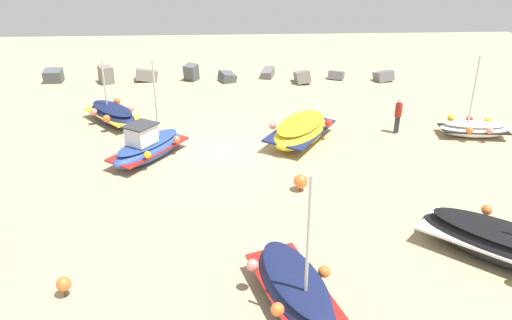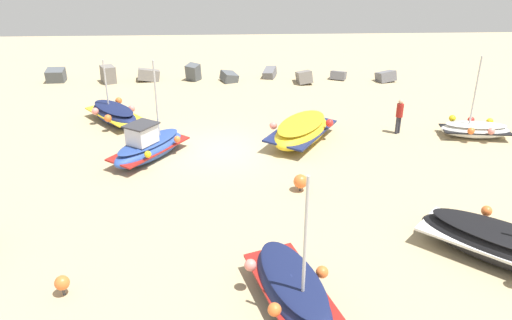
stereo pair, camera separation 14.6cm
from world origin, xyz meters
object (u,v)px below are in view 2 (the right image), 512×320
(fishing_boat_1, at_px, (301,131))
(fishing_boat_6, at_px, (475,129))
(fishing_boat_4, at_px, (114,114))
(fishing_boat_3, at_px, (292,289))
(fishing_boat_5, at_px, (149,146))
(mooring_buoy_0, at_px, (62,283))
(fishing_boat_0, at_px, (505,245))
(mooring_buoy_1, at_px, (301,181))
(person_walking, at_px, (399,114))

(fishing_boat_1, height_order, fishing_boat_6, fishing_boat_6)
(fishing_boat_1, xyz_separation_m, fishing_boat_4, (-8.94, 2.94, -0.07))
(fishing_boat_6, bearing_deg, fishing_boat_1, -170.21)
(fishing_boat_3, distance_m, fishing_boat_5, 10.57)
(fishing_boat_6, xyz_separation_m, mooring_buoy_0, (-15.64, -10.41, 0.00))
(fishing_boat_1, xyz_separation_m, fishing_boat_6, (8.09, 0.20, -0.16))
(fishing_boat_3, height_order, fishing_boat_5, fishing_boat_5)
(fishing_boat_0, height_order, mooring_buoy_0, fishing_boat_0)
(mooring_buoy_1, bearing_deg, person_walking, 46.19)
(fishing_boat_4, xyz_separation_m, person_walking, (13.61, -2.13, 0.49))
(fishing_boat_1, distance_m, fishing_boat_4, 9.41)
(fishing_boat_3, relative_size, mooring_buoy_0, 6.93)
(fishing_boat_5, bearing_deg, mooring_buoy_1, 95.64)
(fishing_boat_1, relative_size, fishing_boat_5, 1.14)
(fishing_boat_5, distance_m, fishing_boat_6, 14.77)
(fishing_boat_1, bearing_deg, fishing_boat_6, -57.60)
(mooring_buoy_0, bearing_deg, fishing_boat_0, 4.29)
(fishing_boat_3, relative_size, fishing_boat_4, 1.06)
(mooring_buoy_1, bearing_deg, fishing_boat_1, 82.27)
(fishing_boat_3, height_order, mooring_buoy_0, fishing_boat_3)
(fishing_boat_6, xyz_separation_m, mooring_buoy_1, (-8.73, -4.92, 0.00))
(fishing_boat_0, bearing_deg, mooring_buoy_0, 46.88)
(mooring_buoy_0, height_order, mooring_buoy_1, mooring_buoy_1)
(fishing_boat_1, bearing_deg, mooring_buoy_0, 174.51)
(fishing_boat_6, bearing_deg, mooring_buoy_1, -142.19)
(fishing_boat_4, bearing_deg, fishing_boat_6, 41.76)
(fishing_boat_0, xyz_separation_m, person_walking, (0.07, 10.11, 0.42))
(fishing_boat_6, bearing_deg, fishing_boat_0, -101.76)
(fishing_boat_0, distance_m, fishing_boat_5, 13.60)
(fishing_boat_0, height_order, fishing_boat_6, fishing_boat_6)
(fishing_boat_4, relative_size, person_walking, 2.27)
(fishing_boat_4, distance_m, mooring_buoy_0, 13.23)
(mooring_buoy_1, bearing_deg, fishing_boat_6, 29.43)
(fishing_boat_0, height_order, mooring_buoy_1, fishing_boat_0)
(fishing_boat_4, height_order, fishing_boat_5, fishing_boat_5)
(fishing_boat_1, distance_m, person_walking, 4.76)
(person_walking, bearing_deg, fishing_boat_0, -33.24)
(fishing_boat_1, relative_size, person_walking, 2.77)
(fishing_boat_0, relative_size, mooring_buoy_0, 8.05)
(fishing_boat_5, bearing_deg, fishing_boat_0, 88.97)
(fishing_boat_5, relative_size, mooring_buoy_1, 6.30)
(fishing_boat_3, bearing_deg, person_walking, -44.38)
(fishing_boat_0, bearing_deg, mooring_buoy_1, 1.46)
(fishing_boat_1, bearing_deg, fishing_boat_5, 134.35)
(fishing_boat_3, xyz_separation_m, fishing_boat_4, (-7.28, 13.86, -0.06))
(mooring_buoy_1, bearing_deg, mooring_buoy_0, -141.54)
(fishing_boat_1, height_order, mooring_buoy_0, fishing_boat_1)
(person_walking, relative_size, mooring_buoy_1, 2.60)
(fishing_boat_5, height_order, mooring_buoy_1, fishing_boat_5)
(fishing_boat_4, bearing_deg, person_walking, 42.00)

